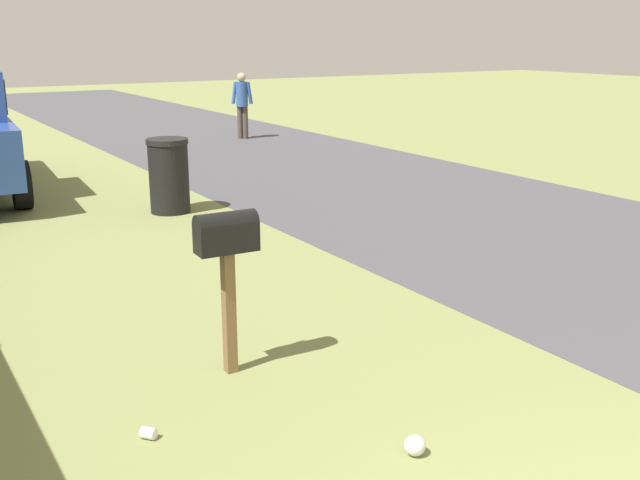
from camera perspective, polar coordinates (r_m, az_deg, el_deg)
The scene contains 6 objects.
road_asphalt at distance 10.69m, azimuth 16.56°, elevation 0.38°, with size 60.00×5.91×0.01m, color #47474C.
mailbox at distance 5.89m, azimuth -7.09°, elevation -0.42°, with size 0.23×0.49×1.34m.
trash_bin at distance 11.69m, azimuth -11.40°, elevation 4.82°, with size 0.63×0.63×1.13m.
pedestrian at distance 19.75m, azimuth -5.93°, elevation 10.46°, with size 0.34×0.49×1.68m.
litter_bag_near_hydrant at distance 5.11m, azimuth 7.22°, elevation -15.21°, with size 0.14×0.14×0.14m, color silver.
litter_cup_by_mailbox at distance 5.40m, azimuth -12.88°, elevation -14.11°, with size 0.08×0.08×0.10m, color white.
Camera 1 is at (-0.84, 2.76, 2.67)m, focal length 42.16 mm.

